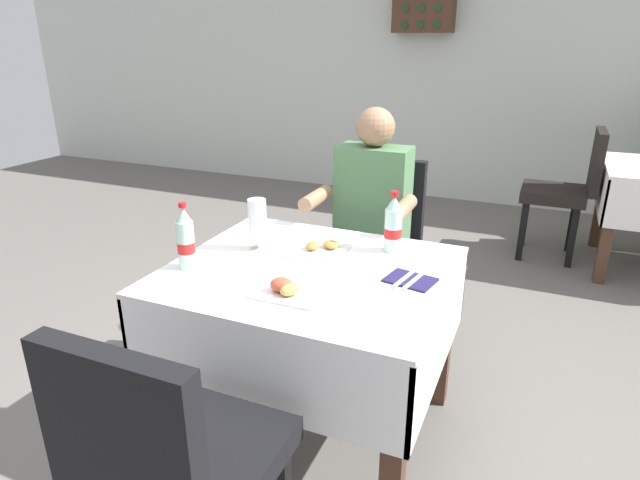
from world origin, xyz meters
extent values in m
plane|color=#66605B|center=(0.00, 0.00, 0.00)|extent=(11.00, 11.00, 0.00)
cube|color=silver|center=(0.00, 3.77, 1.40)|extent=(11.00, 0.12, 2.81)
cube|color=white|center=(0.06, -0.02, 0.74)|extent=(1.05, 0.92, 0.02)
cube|color=white|center=(0.06, -0.48, 0.57)|extent=(1.05, 0.02, 0.32)
cube|color=white|center=(0.06, 0.43, 0.57)|extent=(1.05, 0.02, 0.32)
cube|color=white|center=(-0.46, -0.02, 0.57)|extent=(0.02, 0.92, 0.32)
cube|color=white|center=(0.57, -0.02, 0.57)|extent=(0.02, 0.92, 0.32)
cube|color=#472D1E|center=(-0.41, -0.42, 0.36)|extent=(0.07, 0.07, 0.73)
cube|color=#472D1E|center=(0.52, -0.42, 0.36)|extent=(0.07, 0.07, 0.73)
cube|color=#472D1E|center=(-0.41, 0.38, 0.36)|extent=(0.07, 0.07, 0.73)
cube|color=#472D1E|center=(0.52, 0.38, 0.36)|extent=(0.07, 0.07, 0.73)
cube|color=black|center=(0.06, 0.74, 0.49)|extent=(0.44, 0.44, 0.08)
cube|color=black|center=(0.06, 0.99, 0.75)|extent=(0.42, 0.06, 0.44)
cube|color=black|center=(-0.11, 0.57, 0.23)|extent=(0.04, 0.04, 0.45)
cube|color=black|center=(0.23, 0.57, 0.23)|extent=(0.04, 0.04, 0.45)
cube|color=black|center=(-0.11, 0.91, 0.23)|extent=(0.04, 0.04, 0.45)
cube|color=black|center=(0.23, 0.91, 0.23)|extent=(0.04, 0.04, 0.45)
cube|color=black|center=(0.06, -0.78, 0.49)|extent=(0.44, 0.44, 0.08)
cube|color=black|center=(0.06, -1.03, 0.75)|extent=(0.42, 0.06, 0.44)
cube|color=black|center=(-0.11, -0.61, 0.23)|extent=(0.04, 0.04, 0.45)
cylinder|color=#282D42|center=(-0.03, 0.53, 0.23)|extent=(0.10, 0.10, 0.45)
cylinder|color=#282D42|center=(0.13, 0.53, 0.23)|extent=(0.10, 0.10, 0.45)
cube|color=#282D42|center=(0.05, 0.70, 0.51)|extent=(0.34, 0.36, 0.12)
cube|color=#4C754C|center=(0.05, 0.78, 0.82)|extent=(0.36, 0.20, 0.50)
sphere|color=#997051|center=(0.05, 0.78, 1.17)|extent=(0.19, 0.19, 0.19)
cylinder|color=#997051|center=(-0.17, 0.55, 0.85)|extent=(0.07, 0.26, 0.07)
cylinder|color=#997051|center=(0.26, 0.55, 0.85)|extent=(0.07, 0.26, 0.07)
cube|color=white|center=(0.08, -0.21, 0.75)|extent=(0.25, 0.25, 0.01)
ellipsoid|color=#C14C33|center=(0.06, -0.26, 0.78)|extent=(0.10, 0.09, 0.05)
ellipsoid|color=gold|center=(0.10, -0.27, 0.78)|extent=(0.08, 0.09, 0.04)
cube|color=white|center=(0.02, 0.14, 0.75)|extent=(0.22, 0.22, 0.01)
ellipsoid|color=#B77A38|center=(0.00, 0.13, 0.77)|extent=(0.06, 0.09, 0.03)
ellipsoid|color=#B77A38|center=(0.06, 0.18, 0.77)|extent=(0.10, 0.10, 0.03)
cylinder|color=white|center=(-0.22, 0.07, 0.75)|extent=(0.07, 0.07, 0.01)
cylinder|color=white|center=(-0.22, 0.07, 0.77)|extent=(0.02, 0.02, 0.03)
cylinder|color=white|center=(-0.22, 0.07, 0.87)|extent=(0.07, 0.07, 0.18)
cylinder|color=#C68928|center=(-0.22, 0.07, 0.86)|extent=(0.07, 0.07, 0.15)
cylinder|color=silver|center=(0.30, 0.27, 0.84)|extent=(0.07, 0.07, 0.18)
cylinder|color=red|center=(0.30, 0.27, 0.83)|extent=(0.07, 0.07, 0.04)
cone|color=silver|center=(0.30, 0.27, 0.95)|extent=(0.06, 0.06, 0.05)
cylinder|color=red|center=(0.30, 0.27, 0.99)|extent=(0.03, 0.03, 0.02)
cylinder|color=silver|center=(-0.37, -0.20, 0.84)|extent=(0.07, 0.07, 0.19)
cylinder|color=red|center=(-0.37, -0.20, 0.83)|extent=(0.07, 0.07, 0.04)
cone|color=silver|center=(-0.37, -0.20, 0.96)|extent=(0.06, 0.06, 0.05)
cylinder|color=red|center=(-0.37, -0.20, 1.00)|extent=(0.03, 0.03, 0.02)
cube|color=#231E4C|center=(0.44, 0.02, 0.75)|extent=(0.19, 0.16, 0.01)
cube|color=silver|center=(0.42, 0.02, 0.76)|extent=(0.05, 0.19, 0.01)
cube|color=silver|center=(0.46, 0.01, 0.76)|extent=(0.05, 0.19, 0.01)
cube|color=white|center=(1.22, 2.45, 0.57)|extent=(0.02, 0.86, 0.32)
cube|color=#472D1E|center=(1.27, 2.08, 0.36)|extent=(0.07, 0.07, 0.73)
cube|color=#472D1E|center=(1.27, 2.82, 0.36)|extent=(0.07, 0.07, 0.73)
cube|color=black|center=(0.91, 2.45, 0.49)|extent=(0.44, 0.44, 0.08)
cube|color=black|center=(1.16, 2.45, 0.75)|extent=(0.06, 0.42, 0.44)
cube|color=black|center=(0.74, 2.62, 0.23)|extent=(0.04, 0.04, 0.45)
cube|color=black|center=(0.74, 2.28, 0.23)|extent=(0.04, 0.04, 0.45)
cube|color=black|center=(1.08, 2.62, 0.23)|extent=(0.04, 0.04, 0.45)
cube|color=black|center=(1.08, 2.28, 0.23)|extent=(0.04, 0.04, 0.45)
cube|color=#472D1E|center=(-0.41, 3.61, 1.81)|extent=(0.56, 0.20, 0.42)
cylinder|color=#193D1E|center=(-0.56, 3.57, 1.67)|extent=(0.06, 0.14, 0.06)
cylinder|color=#193D1E|center=(-0.41, 3.57, 1.67)|extent=(0.06, 0.14, 0.06)
cylinder|color=#193D1E|center=(-0.26, 3.57, 1.67)|extent=(0.06, 0.14, 0.06)
cylinder|color=#193D1E|center=(-0.56, 3.57, 1.81)|extent=(0.06, 0.14, 0.06)
cylinder|color=#193D1E|center=(-0.41, 3.57, 1.81)|extent=(0.06, 0.14, 0.06)
cylinder|color=#193D1E|center=(-0.26, 3.57, 1.81)|extent=(0.06, 0.14, 0.06)
camera|label=1|loc=(0.83, -1.72, 1.57)|focal=30.03mm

